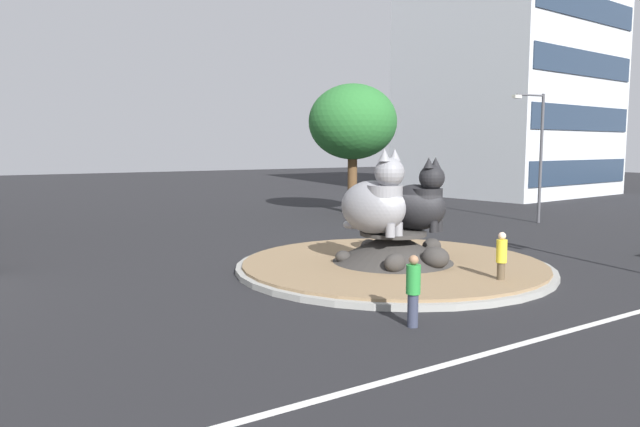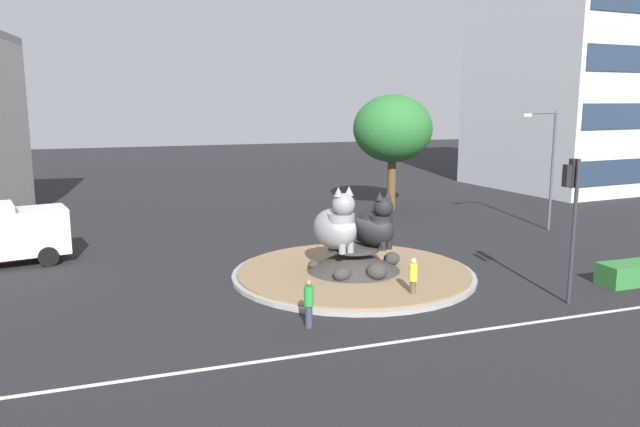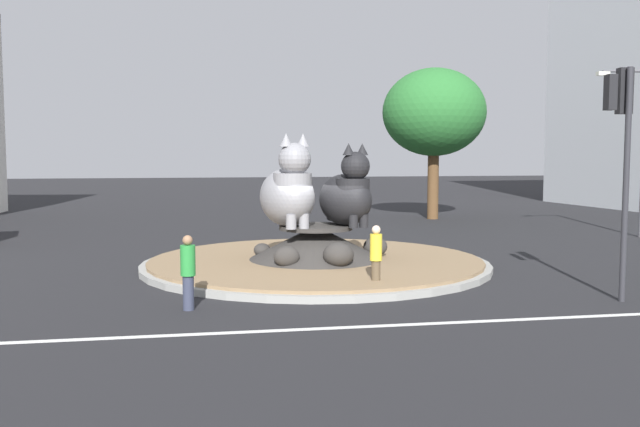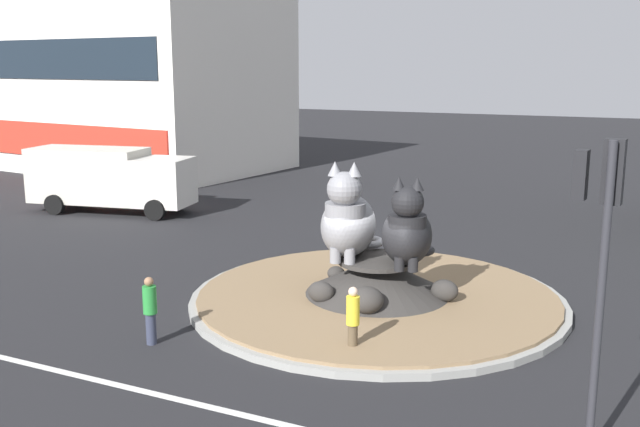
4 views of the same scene
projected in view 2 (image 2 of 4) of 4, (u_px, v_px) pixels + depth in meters
ground_plane at (353, 276)px, 26.75m from camera, size 160.00×160.00×0.00m
lane_centreline at (440, 336)px, 19.97m from camera, size 112.00×0.20×0.01m
roundabout_island at (354, 267)px, 26.67m from camera, size 10.43×10.43×1.27m
cat_statue_grey at (337, 226)px, 25.92m from camera, size 2.00×2.98×2.74m
cat_statue_black at (376, 226)px, 26.44m from camera, size 1.95×2.75×2.45m
traffic_light_mast at (572, 199)px, 22.50m from camera, size 0.75×0.50×5.39m
office_tower at (586, 39)px, 52.35m from camera, size 16.30×14.95×25.08m
broadleaf_tree_behind_island at (393, 129)px, 41.85m from camera, size 5.35×5.35×7.84m
streetlight_arm at (549, 162)px, 35.48m from camera, size 2.07×0.51×6.84m
pedestrian_green_shirt at (309, 302)px, 20.55m from camera, size 0.33×0.33×1.66m
pedestrian_yellow_shirt at (413, 278)px, 23.36m from camera, size 0.30×0.30×1.65m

